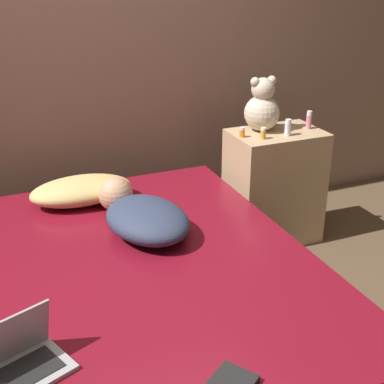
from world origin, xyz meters
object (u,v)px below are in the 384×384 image
at_px(bottle_pink, 309,120).
at_px(person_lying, 142,215).
at_px(bottle_amber, 263,133).
at_px(teddy_bear, 262,107).
at_px(bottle_clear, 288,128).
at_px(pillow, 81,190).
at_px(bottle_orange, 242,132).
at_px(laptop, 11,364).

bearing_deg(bottle_pink, person_lying, -161.61).
bearing_deg(bottle_amber, teddy_bear, 64.79).
bearing_deg(teddy_bear, bottle_clear, -57.65).
height_order(pillow, teddy_bear, teddy_bear).
relative_size(bottle_amber, bottle_pink, 0.61).
bearing_deg(bottle_pink, bottle_clear, -160.62).
bearing_deg(bottle_orange, person_lying, -151.51).
bearing_deg(laptop, person_lying, 27.20).
relative_size(laptop, bottle_orange, 6.54).
distance_m(teddy_bear, bottle_amber, 0.20).
height_order(pillow, laptop, laptop).
bearing_deg(bottle_amber, pillow, 174.45).
relative_size(teddy_bear, bottle_clear, 3.34).
bearing_deg(person_lying, laptop, -143.07).
height_order(laptop, bottle_amber, bottle_amber).
relative_size(person_lying, bottle_amber, 10.26).
bearing_deg(bottle_pink, bottle_amber, -169.15).
relative_size(pillow, teddy_bear, 1.68).
distance_m(pillow, bottle_clear, 1.24).
distance_m(laptop, bottle_clear, 2.06).
bearing_deg(pillow, bottle_orange, -1.65).
height_order(teddy_bear, bottle_clear, teddy_bear).
distance_m(bottle_clear, bottle_orange, 0.27).
distance_m(pillow, bottle_pink, 1.43).
bearing_deg(pillow, person_lying, -64.63).
distance_m(teddy_bear, bottle_pink, 0.31).
bearing_deg(bottle_amber, bottle_clear, 0.34).
height_order(bottle_amber, bottle_clear, bottle_clear).
bearing_deg(bottle_pink, teddy_bear, 164.05).
xyz_separation_m(person_lying, teddy_bear, (0.92, 0.48, 0.32)).
relative_size(pillow, bottle_orange, 9.26).
height_order(teddy_bear, bottle_amber, teddy_bear).
xyz_separation_m(person_lying, laptop, (-0.69, -0.79, -0.03)).
distance_m(person_lying, teddy_bear, 1.08).
bearing_deg(pillow, laptop, -111.61).
height_order(pillow, bottle_pink, bottle_pink).
distance_m(pillow, person_lying, 0.48).
relative_size(pillow, bottle_pink, 4.98).
distance_m(laptop, bottle_orange, 1.89).
bearing_deg(teddy_bear, laptop, -141.67).
distance_m(person_lying, bottle_clear, 1.09).
bearing_deg(teddy_bear, pillow, -177.58).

